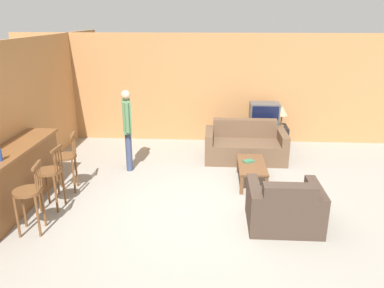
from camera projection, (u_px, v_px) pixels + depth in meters
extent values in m
plane|color=gray|center=(198.00, 211.00, 6.00)|extent=(24.00, 24.00, 0.00)
cube|color=#B27A47|center=(205.00, 89.00, 9.07)|extent=(9.40, 0.08, 2.60)
cube|color=#B27A47|center=(28.00, 110.00, 7.04)|extent=(0.08, 8.70, 2.60)
cube|color=brown|center=(14.00, 181.00, 5.97)|extent=(0.47, 2.41, 0.94)
cube|color=brown|center=(9.00, 152.00, 5.81)|extent=(0.55, 2.47, 0.05)
cylinder|color=brown|center=(27.00, 191.00, 5.24)|extent=(0.46, 0.46, 0.04)
cylinder|color=brown|center=(24.00, 208.00, 5.46)|extent=(0.04, 0.04, 0.62)
cylinder|color=brown|center=(17.00, 218.00, 5.20)|extent=(0.04, 0.04, 0.62)
cylinder|color=brown|center=(44.00, 207.00, 5.49)|extent=(0.04, 0.04, 0.62)
cylinder|color=brown|center=(38.00, 217.00, 5.23)|extent=(0.04, 0.04, 0.62)
cylinder|color=brown|center=(41.00, 175.00, 5.30)|extent=(0.02, 0.02, 0.35)
cylinder|color=brown|center=(39.00, 177.00, 5.23)|extent=(0.02, 0.02, 0.35)
cylinder|color=brown|center=(37.00, 179.00, 5.15)|extent=(0.02, 0.02, 0.35)
cylinder|color=brown|center=(35.00, 182.00, 5.08)|extent=(0.02, 0.02, 0.35)
cube|color=brown|center=(36.00, 165.00, 5.13)|extent=(0.09, 0.34, 0.04)
cylinder|color=brown|center=(49.00, 171.00, 5.92)|extent=(0.42, 0.42, 0.04)
cylinder|color=brown|center=(48.00, 186.00, 6.17)|extent=(0.04, 0.04, 0.62)
cylinder|color=brown|center=(39.00, 194.00, 5.91)|extent=(0.04, 0.04, 0.62)
cylinder|color=brown|center=(64.00, 187.00, 6.14)|extent=(0.04, 0.04, 0.62)
cylinder|color=brown|center=(56.00, 194.00, 5.88)|extent=(0.04, 0.04, 0.62)
cylinder|color=brown|center=(61.00, 157.00, 5.95)|extent=(0.02, 0.02, 0.35)
cylinder|color=brown|center=(59.00, 159.00, 5.87)|extent=(0.02, 0.02, 0.35)
cylinder|color=brown|center=(57.00, 161.00, 5.80)|extent=(0.02, 0.02, 0.35)
cylinder|color=brown|center=(54.00, 163.00, 5.72)|extent=(0.02, 0.02, 0.35)
cube|color=brown|center=(56.00, 149.00, 5.77)|extent=(0.05, 0.34, 0.04)
cylinder|color=brown|center=(65.00, 156.00, 6.53)|extent=(0.47, 0.47, 0.04)
cylinder|color=brown|center=(60.00, 171.00, 6.76)|extent=(0.04, 0.04, 0.62)
cylinder|color=brown|center=(57.00, 177.00, 6.49)|extent=(0.04, 0.04, 0.62)
cylinder|color=brown|center=(76.00, 170.00, 6.79)|extent=(0.04, 0.04, 0.62)
cylinder|color=brown|center=(74.00, 177.00, 6.53)|extent=(0.04, 0.04, 0.62)
cylinder|color=brown|center=(75.00, 143.00, 6.61)|extent=(0.02, 0.02, 0.35)
cylinder|color=brown|center=(74.00, 145.00, 6.53)|extent=(0.02, 0.02, 0.35)
cylinder|color=brown|center=(73.00, 146.00, 6.46)|extent=(0.02, 0.02, 0.35)
cylinder|color=brown|center=(73.00, 148.00, 6.38)|extent=(0.02, 0.02, 0.35)
cube|color=brown|center=(73.00, 135.00, 6.43)|extent=(0.10, 0.34, 0.04)
cube|color=brown|center=(245.00, 150.00, 8.09)|extent=(1.40, 0.91, 0.42)
cube|color=brown|center=(245.00, 128.00, 8.29)|extent=(1.40, 0.22, 0.39)
cube|color=brown|center=(209.00, 145.00, 8.10)|extent=(0.16, 0.91, 0.64)
cube|color=brown|center=(282.00, 146.00, 8.01)|extent=(0.16, 0.91, 0.64)
cube|color=#423328|center=(283.00, 212.00, 5.56)|extent=(0.73, 0.87, 0.42)
cube|color=#423328|center=(290.00, 198.00, 5.13)|extent=(0.73, 0.22, 0.37)
cube|color=#423328|center=(315.00, 206.00, 5.50)|extent=(0.16, 0.87, 0.63)
cube|color=#423328|center=(253.00, 205.00, 5.56)|extent=(0.16, 0.87, 0.63)
cube|color=brown|center=(252.00, 165.00, 6.91)|extent=(0.50, 1.05, 0.04)
cube|color=brown|center=(242.00, 185.00, 6.53)|extent=(0.06, 0.06, 0.35)
cube|color=brown|center=(266.00, 186.00, 6.51)|extent=(0.06, 0.06, 0.35)
cube|color=brown|center=(238.00, 164.00, 7.45)|extent=(0.06, 0.06, 0.35)
cube|color=brown|center=(260.00, 165.00, 7.42)|extent=(0.06, 0.06, 0.35)
cube|color=black|center=(263.00, 136.00, 8.92)|extent=(1.13, 0.55, 0.51)
cube|color=#4C4C4C|center=(264.00, 114.00, 8.75)|extent=(0.67, 0.42, 0.56)
cube|color=black|center=(265.00, 117.00, 8.54)|extent=(0.60, 0.01, 0.49)
cube|color=#33704C|center=(248.00, 161.00, 7.00)|extent=(0.23, 0.20, 0.03)
cylinder|color=brown|center=(281.00, 126.00, 8.81)|extent=(0.16, 0.16, 0.02)
cylinder|color=brown|center=(281.00, 120.00, 8.76)|extent=(0.03, 0.03, 0.24)
cone|color=tan|center=(282.00, 111.00, 8.69)|extent=(0.27, 0.27, 0.22)
cylinder|color=#384260|center=(129.00, 152.00, 7.47)|extent=(0.12, 0.12, 0.80)
cylinder|color=#384260|center=(129.00, 149.00, 7.60)|extent=(0.12, 0.12, 0.80)
cube|color=#4C754C|center=(127.00, 116.00, 7.30)|extent=(0.26, 0.43, 0.63)
cylinder|color=#4C754C|center=(127.00, 118.00, 7.09)|extent=(0.08, 0.08, 0.58)
cylinder|color=#4C754C|center=(126.00, 112.00, 7.50)|extent=(0.08, 0.08, 0.58)
sphere|color=tan|center=(126.00, 95.00, 7.16)|extent=(0.18, 0.18, 0.18)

